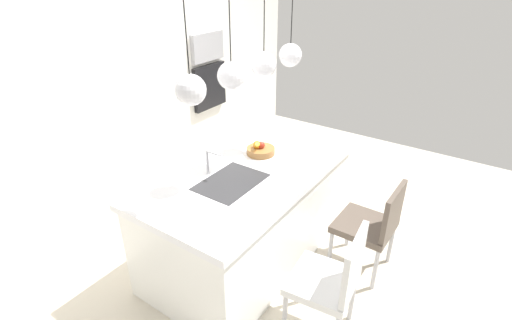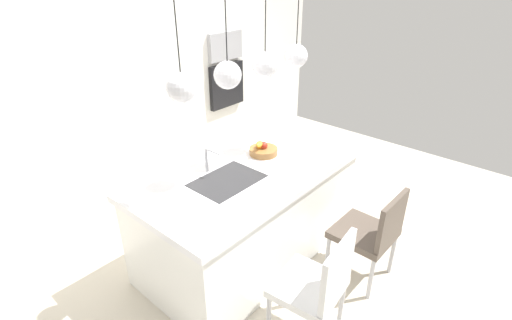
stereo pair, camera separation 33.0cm
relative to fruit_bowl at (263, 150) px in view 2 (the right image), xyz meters
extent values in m
plane|color=beige|center=(-0.30, -0.09, -0.95)|extent=(6.60, 6.60, 0.00)
cube|color=silver|center=(-0.30, 1.56, 0.35)|extent=(6.00, 0.10, 2.60)
cube|color=white|center=(-0.30, -0.09, -0.53)|extent=(1.95, 1.01, 0.84)
cube|color=white|center=(-0.30, -0.09, -0.07)|extent=(2.01, 1.07, 0.06)
cube|color=#2D2D30|center=(-0.56, -0.09, -0.05)|extent=(0.56, 0.40, 0.02)
cylinder|color=silver|center=(-0.56, 0.15, 0.07)|extent=(0.02, 0.02, 0.22)
cylinder|color=silver|center=(-0.56, 0.07, 0.17)|extent=(0.02, 0.16, 0.02)
cylinder|color=#9E6B38|center=(0.00, 0.00, -0.01)|extent=(0.26, 0.26, 0.06)
sphere|color=#B22D1E|center=(0.01, 0.00, 0.04)|extent=(0.07, 0.07, 0.07)
sphere|color=orange|center=(-0.01, 0.03, 0.04)|extent=(0.07, 0.07, 0.07)
ellipsoid|color=yellow|center=(-0.04, 0.00, 0.07)|extent=(0.18, 0.13, 0.10)
cube|color=#9E9EA3|center=(1.02, 1.49, 0.60)|extent=(0.54, 0.08, 0.34)
cube|color=black|center=(1.02, 1.49, 0.10)|extent=(0.56, 0.08, 0.56)
cube|color=silver|center=(-0.70, -1.00, -0.48)|extent=(0.50, 0.48, 0.06)
cube|color=silver|center=(-0.68, -1.20, -0.24)|extent=(0.43, 0.09, 0.43)
cylinder|color=#B2B2B7|center=(-0.53, -0.80, -0.73)|extent=(0.04, 0.04, 0.43)
cylinder|color=#B2B2B7|center=(-0.92, -0.84, -0.73)|extent=(0.04, 0.04, 0.43)
cylinder|color=#B2B2B7|center=(-0.49, -1.17, -0.73)|extent=(0.04, 0.04, 0.43)
cube|color=brown|center=(0.13, -1.00, -0.50)|extent=(0.47, 0.47, 0.06)
cube|color=brown|center=(0.12, -1.22, -0.27)|extent=(0.44, 0.04, 0.40)
cylinder|color=#B2B2B7|center=(0.33, -0.80, -0.74)|extent=(0.04, 0.04, 0.41)
cylinder|color=#B2B2B7|center=(-0.07, -0.80, -0.74)|extent=(0.04, 0.04, 0.41)
cylinder|color=#B2B2B7|center=(0.33, -1.21, -0.74)|extent=(0.04, 0.04, 0.41)
cylinder|color=#B2B2B7|center=(-0.08, -1.21, -0.74)|extent=(0.04, 0.04, 0.41)
sphere|color=silver|center=(-0.93, -0.09, 0.80)|extent=(0.20, 0.20, 0.20)
cylinder|color=black|center=(-0.93, -0.09, 1.21)|extent=(0.01, 0.01, 0.60)
sphere|color=silver|center=(-0.51, -0.09, 0.80)|extent=(0.20, 0.20, 0.20)
cylinder|color=black|center=(-0.51, -0.09, 1.21)|extent=(0.01, 0.01, 0.60)
sphere|color=silver|center=(-0.10, -0.09, 0.80)|extent=(0.20, 0.20, 0.20)
cylinder|color=black|center=(-0.10, -0.09, 1.21)|extent=(0.01, 0.01, 0.60)
sphere|color=silver|center=(0.32, -0.09, 0.80)|extent=(0.20, 0.20, 0.20)
cylinder|color=black|center=(0.32, -0.09, 1.21)|extent=(0.01, 0.01, 0.60)
camera|label=1|loc=(-2.62, -1.77, 1.51)|focal=26.97mm
camera|label=2|loc=(-2.42, -2.03, 1.51)|focal=26.97mm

